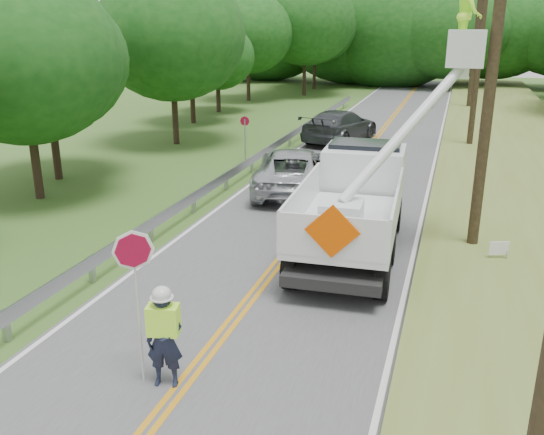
% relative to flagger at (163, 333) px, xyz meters
% --- Properties ---
extents(ground, '(140.00, 140.00, 0.00)m').
position_rel_flagger_xyz_m(ground, '(0.29, -0.63, -1.06)').
color(ground, '#3A5A1E').
rests_on(ground, ground).
extents(road, '(7.20, 96.00, 0.03)m').
position_rel_flagger_xyz_m(road, '(0.29, 13.37, -1.05)').
color(road, '#4D4D50').
rests_on(road, ground).
extents(guardrail, '(0.18, 48.00, 0.77)m').
position_rel_flagger_xyz_m(guardrail, '(-3.73, 14.28, -0.50)').
color(guardrail, '#95999D').
rests_on(guardrail, ground).
extents(utility_poles, '(1.60, 43.30, 10.00)m').
position_rel_flagger_xyz_m(utility_poles, '(5.29, 16.39, 4.21)').
color(utility_poles, black).
rests_on(utility_poles, ground).
extents(tall_grass_verge, '(7.00, 96.00, 0.30)m').
position_rel_flagger_xyz_m(tall_grass_verge, '(7.39, 13.37, -0.91)').
color(tall_grass_verge, olive).
rests_on(tall_grass_verge, ground).
extents(treeline_left, '(11.61, 54.94, 10.33)m').
position_rel_flagger_xyz_m(treeline_left, '(-10.25, 29.29, 4.42)').
color(treeline_left, '#332319').
rests_on(treeline_left, ground).
extents(treeline_horizon, '(56.67, 15.02, 11.95)m').
position_rel_flagger_xyz_m(treeline_horizon, '(-0.27, 55.58, 4.44)').
color(treeline_horizon, '#134512').
rests_on(treeline_horizon, ground).
extents(flagger, '(1.11, 0.56, 2.91)m').
position_rel_flagger_xyz_m(flagger, '(0.00, 0.00, 0.00)').
color(flagger, '#191E33').
rests_on(flagger, road).
extents(bucket_truck, '(4.46, 7.60, 7.22)m').
position_rel_flagger_xyz_m(bucket_truck, '(2.14, 8.43, 0.57)').
color(bucket_truck, black).
rests_on(bucket_truck, road).
extents(suv_silver, '(3.90, 6.39, 1.65)m').
position_rel_flagger_xyz_m(suv_silver, '(-1.28, 13.03, -0.21)').
color(suv_silver, '#BABDC3').
rests_on(suv_silver, road).
extents(suv_darkgrey, '(3.79, 6.28, 1.70)m').
position_rel_flagger_xyz_m(suv_darkgrey, '(-1.52, 23.42, -0.19)').
color(suv_darkgrey, '#3A3E41').
rests_on(suv_darkgrey, road).
extents(stop_sign_permanent, '(0.45, 0.06, 2.13)m').
position_rel_flagger_xyz_m(stop_sign_permanent, '(-4.81, 17.26, 0.32)').
color(stop_sign_permanent, '#95999D').
rests_on(stop_sign_permanent, ground).
extents(yard_sign, '(0.50, 0.20, 0.75)m').
position_rel_flagger_xyz_m(yard_sign, '(5.93, 7.40, -0.51)').
color(yard_sign, white).
rests_on(yard_sign, ground).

